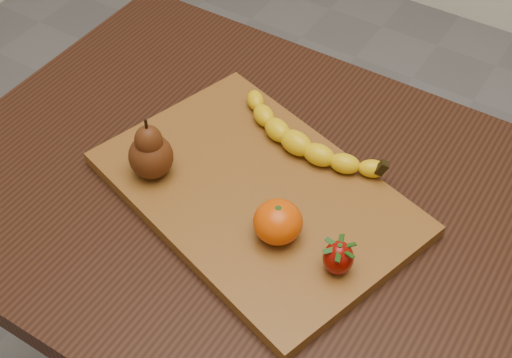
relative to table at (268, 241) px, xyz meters
The scene contains 6 objects.
table is the anchor object (origin of this frame).
cutting_board 0.11m from the table, 156.53° to the right, with size 0.45×0.30×0.02m, color brown.
banana 0.16m from the table, 94.61° to the left, with size 0.23×0.06×0.04m, color yellow, non-canonical shape.
pear 0.24m from the table, 159.58° to the right, with size 0.07×0.07×0.10m, color #4D230C, non-canonical shape.
mandarin 0.17m from the table, 50.71° to the right, with size 0.07×0.07×0.06m, color #D34602.
strawberry 0.22m from the table, 25.71° to the right, with size 0.04×0.04×0.05m, color #7E0903, non-canonical shape.
Camera 1 is at (0.35, -0.59, 1.54)m, focal length 50.00 mm.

